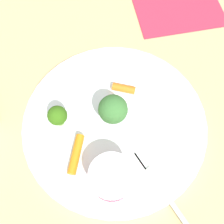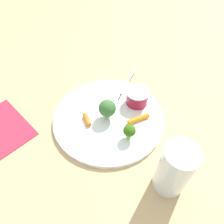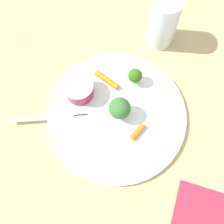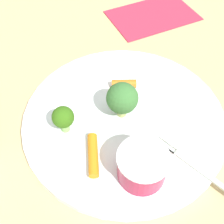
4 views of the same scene
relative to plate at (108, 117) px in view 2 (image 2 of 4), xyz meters
The scene contains 10 objects.
ground_plane 0.01m from the plate, ahead, with size 2.40×2.40×0.00m, color tan.
plate is the anchor object (origin of this frame).
sauce_cup 0.10m from the plate, 57.02° to the left, with size 0.06×0.06×0.04m.
broccoli_floret_0 0.04m from the plate, 56.84° to the right, with size 0.04×0.04×0.06m.
broccoli_floret_1 0.09m from the plate, 28.44° to the right, with size 0.03×0.03×0.04m.
carrot_stick_0 0.06m from the plate, 135.35° to the right, with size 0.01×0.01×0.04m, color orange.
carrot_stick_1 0.08m from the plate, 13.90° to the left, with size 0.01×0.01×0.06m, color orange.
fork 0.14m from the plate, 92.39° to the left, with size 0.02×0.16×0.00m.
drinking_glass 0.23m from the plate, 29.01° to the right, with size 0.06×0.06×0.13m, color silver.
napkin 0.28m from the plate, 148.22° to the right, with size 0.17×0.11×0.00m, color #B42941.
Camera 2 is at (0.16, -0.31, 0.42)m, focal length 32.39 mm.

